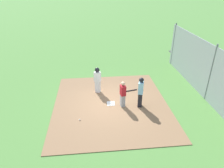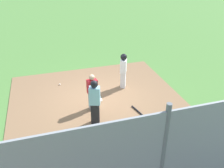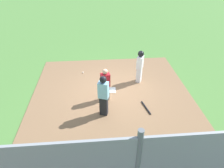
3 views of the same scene
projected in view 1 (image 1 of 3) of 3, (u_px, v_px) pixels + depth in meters
ground_plane at (111, 104)px, 11.79m from camera, size 140.00×140.00×0.00m
dirt_infield at (111, 104)px, 11.78m from camera, size 7.20×6.40×0.03m
home_plate at (111, 103)px, 11.77m from camera, size 0.46×0.46×0.02m
catcher at (123, 94)px, 11.22m from camera, size 0.42×0.32×1.51m
umpire at (141, 92)px, 11.13m from camera, size 0.44×0.37×1.76m
runner at (97, 78)px, 12.55m from camera, size 0.40×0.46×1.65m
baseball_bat at (131, 90)px, 13.08m from camera, size 0.25×0.84×0.06m
baseball at (80, 120)px, 10.38m from camera, size 0.07×0.07×0.07m
backstop_fence at (210, 74)px, 11.56m from camera, size 12.00×0.10×3.35m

